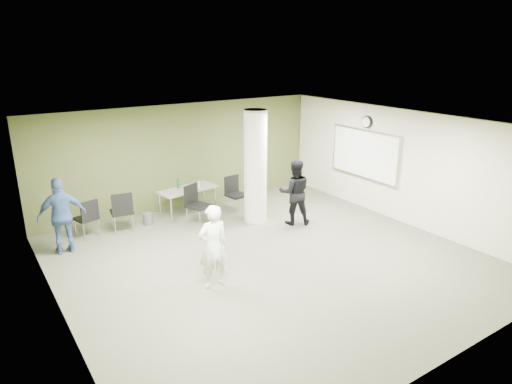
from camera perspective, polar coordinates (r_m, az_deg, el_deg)
floor at (r=9.57m, az=1.61°, el=-8.43°), size 8.00×8.00×0.00m
ceiling at (r=8.70m, az=1.77°, el=8.34°), size 8.00×8.00×0.00m
wall_back at (r=12.39m, az=-9.12°, el=4.41°), size 8.00×2.80×0.02m
wall_left at (r=7.60m, az=-23.87°, el=-5.70°), size 0.02×8.00×2.80m
wall_right_cream at (r=11.73m, az=17.86°, el=3.00°), size 0.02×8.00×2.80m
column at (r=11.16m, az=-0.07°, el=3.14°), size 0.56×0.56×2.80m
whiteboard at (r=12.40m, az=13.38°, el=4.64°), size 0.05×2.30×1.30m
wall_clock at (r=12.24m, az=13.67°, el=8.51°), size 0.06×0.32×0.32m
folding_table at (r=11.88m, az=-8.55°, el=0.21°), size 1.60×0.89×0.97m
wastebasket at (r=11.61m, az=-13.35°, el=-3.28°), size 0.25×0.25×0.29m
chair_back_left at (r=11.12m, az=-20.31°, el=-2.78°), size 0.56×0.56×0.91m
chair_back_right at (r=11.12m, az=-16.40°, el=-2.05°), size 0.57×0.57×1.00m
chair_table_left at (r=11.29m, az=-7.60°, el=-1.18°), size 0.65×0.65×0.99m
chair_table_right at (r=12.07m, az=-2.68°, el=0.11°), size 0.53×0.53×0.96m
woman_white at (r=8.28m, az=-5.40°, el=-6.81°), size 0.60×0.41×1.58m
man_black at (r=11.19m, az=4.85°, el=-0.02°), size 0.99×0.92×1.62m
man_blue at (r=10.40m, az=-23.07°, el=-2.75°), size 1.01×0.51×1.66m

